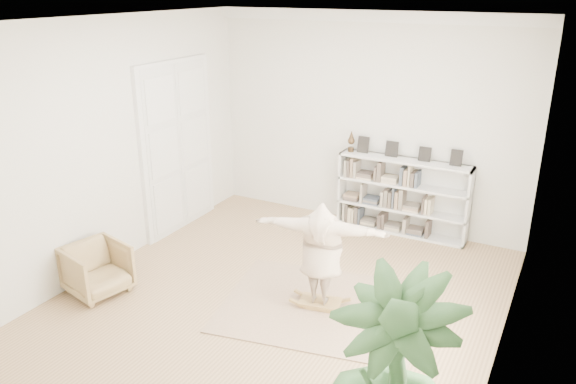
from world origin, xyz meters
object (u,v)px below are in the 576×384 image
Objects in this scene: bookshelf at (402,197)px; rocker_board at (320,302)px; person at (321,250)px; armchair at (97,269)px.

bookshelf is 3.77× the size of rocker_board.
rocker_board is (-0.20, -2.80, -0.56)m from bookshelf.
rocker_board is at bearing 79.15° from person.
bookshelf is 2.88× the size of armchair.
bookshelf reaches higher than person.
armchair is (-3.04, -3.87, -0.29)m from bookshelf.
armchair is at bearing 9.75° from person.
bookshelf is at bearing 75.11° from rocker_board.
person is (2.85, 1.07, 0.48)m from armchair.
armchair is 0.45× the size of person.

